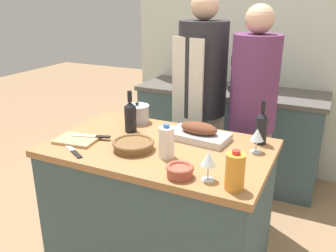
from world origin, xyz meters
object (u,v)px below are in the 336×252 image
object	(u,v)px
stock_pot	(137,114)
wine_glass_left	(209,160)
wicker_basket	(133,145)
wine_bottle_dark	(261,127)
stand_mixer	(241,77)
condiment_bottle_tall	(217,83)
person_cook_aproned	(201,98)
wine_bottle_green	(130,116)
knife_chef	(72,150)
milk_jug	(166,142)
mixing_bowl	(180,171)
knife_paring	(93,136)
roasting_pan	(199,133)
cutting_board	(77,140)
wine_glass_right	(257,135)
condiment_bottle_short	(235,80)
juice_jug	(235,171)

from	to	relation	value
stock_pot	wine_glass_left	size ratio (longest dim) A/B	1.14
wicker_basket	wine_bottle_dark	size ratio (longest dim) A/B	0.91
stand_mixer	wine_glass_left	bearing A→B (deg)	-79.88
condiment_bottle_tall	person_cook_aproned	world-z (taller)	person_cook_aproned
wine_bottle_green	knife_chef	bearing A→B (deg)	-110.01
milk_jug	wine_bottle_green	distance (m)	0.46
stock_pot	condiment_bottle_tall	size ratio (longest dim) A/B	0.98
mixing_bowl	knife_paring	world-z (taller)	mixing_bowl
roasting_pan	knife_chef	xyz separation A→B (m)	(-0.60, -0.46, -0.04)
wine_bottle_dark	stand_mixer	distance (m)	1.25
cutting_board	stand_mixer	bearing A→B (deg)	70.54
wine_glass_right	mixing_bowl	bearing A→B (deg)	-120.48
condiment_bottle_tall	condiment_bottle_short	world-z (taller)	condiment_bottle_tall
roasting_pan	wine_glass_left	xyz separation A→B (m)	(0.22, -0.46, 0.06)
wine_bottle_green	stand_mixer	bearing A→B (deg)	74.68
roasting_pan	wicker_basket	xyz separation A→B (m)	(-0.28, -0.30, -0.01)
wine_glass_right	person_cook_aproned	bearing A→B (deg)	131.05
stock_pot	wine_glass_right	world-z (taller)	stock_pot
knife_paring	stand_mixer	bearing A→B (deg)	72.14
mixing_bowl	wicker_basket	bearing A→B (deg)	153.74
cutting_board	person_cook_aproned	world-z (taller)	person_cook_aproned
wine_bottle_dark	person_cook_aproned	xyz separation A→B (m)	(-0.57, 0.53, -0.02)
wine_bottle_green	knife_chef	world-z (taller)	wine_bottle_green
mixing_bowl	wine_bottle_dark	bearing A→B (deg)	66.20
cutting_board	mixing_bowl	distance (m)	0.76
wicker_basket	knife_chef	world-z (taller)	wicker_basket
wine_bottle_green	stand_mixer	xyz separation A→B (m)	(0.36, 1.33, 0.03)
knife_chef	condiment_bottle_tall	distance (m)	1.65
roasting_pan	stock_pot	distance (m)	0.52
wine_bottle_dark	condiment_bottle_tall	size ratio (longest dim) A/B	1.56
stock_pot	condiment_bottle_short	distance (m)	1.37
stock_pot	condiment_bottle_short	world-z (taller)	stock_pot
knife_paring	condiment_bottle_short	world-z (taller)	condiment_bottle_short
roasting_pan	person_cook_aproned	world-z (taller)	person_cook_aproned
wine_bottle_dark	knife_chef	size ratio (longest dim) A/B	1.00
juice_jug	knife_paring	xyz separation A→B (m)	(-0.94, 0.21, -0.07)
cutting_board	condiment_bottle_short	bearing A→B (deg)	74.99
wine_glass_left	stand_mixer	world-z (taller)	stand_mixer
wicker_basket	stock_pot	size ratio (longest dim) A/B	1.45
wicker_basket	knife_paring	world-z (taller)	wicker_basket
wine_bottle_green	condiment_bottle_tall	size ratio (longest dim) A/B	1.58
mixing_bowl	stand_mixer	world-z (taller)	stand_mixer
knife_paring	roasting_pan	bearing A→B (deg)	25.42
milk_jug	condiment_bottle_short	distance (m)	1.76
stock_pot	knife_paring	size ratio (longest dim) A/B	0.72
condiment_bottle_tall	milk_jug	bearing A→B (deg)	-82.18
wine_glass_left	knife_chef	world-z (taller)	wine_glass_left
knife_chef	juice_jug	bearing A→B (deg)	-1.36
wine_glass_right	roasting_pan	bearing A→B (deg)	174.61
milk_jug	knife_chef	bearing A→B (deg)	-163.92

